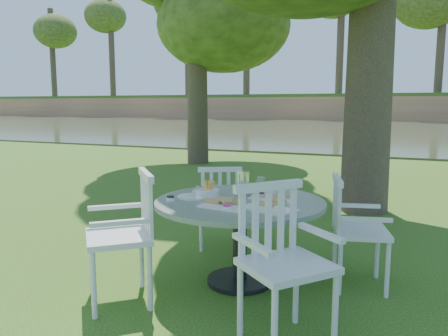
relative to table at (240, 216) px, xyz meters
The scene contains 9 objects.
ground 1.07m from the table, 126.87° to the left, with size 140.00×140.00×0.00m, color #20440E.
table is the anchor object (origin of this frame).
chair_ne 0.92m from the table, 19.82° to the left, with size 0.54×0.56×0.93m.
chair_nw 0.93m from the table, 124.44° to the left, with size 0.59×0.58×0.89m.
chair_sw 0.91m from the table, 135.60° to the right, with size 0.70×0.70×1.01m.
chair_se 0.91m from the table, 53.28° to the right, with size 0.70×0.70×1.02m.
tableware 0.19m from the table, 138.79° to the left, with size 1.11×0.81×0.22m.
river 23.72m from the table, 91.29° to the left, with size 100.00×28.00×0.12m, color #373E24.
far_bank 42.36m from the table, 90.35° to the left, with size 100.00×18.00×15.20m.
Camera 1 is at (1.82, -4.07, 1.53)m, focal length 35.00 mm.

